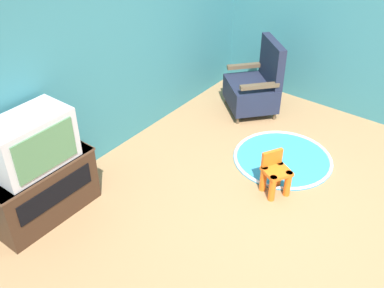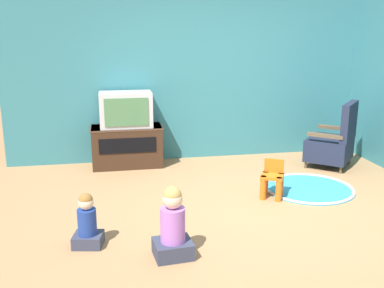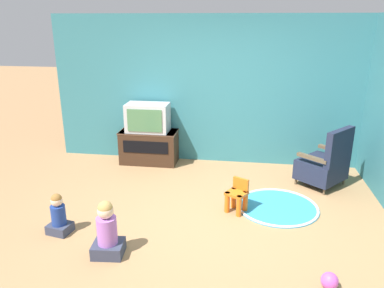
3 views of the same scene
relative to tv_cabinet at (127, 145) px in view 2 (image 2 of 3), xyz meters
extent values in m
plane|color=#9E754C|center=(1.27, -1.91, -0.31)|extent=(30.00, 30.00, 0.00)
cube|color=teal|center=(1.00, 0.32, 0.97)|extent=(5.47, 0.12, 2.56)
cube|color=#382316|center=(0.00, 0.00, -0.01)|extent=(0.99, 0.47, 0.59)
cube|color=#503626|center=(0.00, 0.00, 0.27)|extent=(1.01, 0.48, 0.02)
cube|color=black|center=(0.00, -0.24, 0.06)|extent=(0.80, 0.01, 0.21)
cube|color=#B7B7BC|center=(0.00, -0.01, 0.53)|extent=(0.73, 0.42, 0.50)
cube|color=#47754C|center=(0.00, -0.23, 0.53)|extent=(0.60, 0.02, 0.39)
cylinder|color=brown|center=(2.88, -0.17, -0.26)|extent=(0.04, 0.04, 0.10)
cylinder|color=brown|center=(2.52, -0.59, -0.26)|extent=(0.04, 0.04, 0.10)
cylinder|color=brown|center=(3.25, -0.49, -0.26)|extent=(0.04, 0.04, 0.10)
cylinder|color=brown|center=(2.89, -0.91, -0.26)|extent=(0.04, 0.04, 0.10)
cube|color=#1E2338|center=(2.89, -0.54, -0.05)|extent=(0.87, 0.88, 0.31)
cube|color=#1E2338|center=(3.07, -0.70, 0.38)|extent=(0.49, 0.54, 0.54)
cube|color=brown|center=(3.08, -0.32, 0.21)|extent=(0.42, 0.37, 0.05)
cube|color=brown|center=(2.69, -0.76, 0.21)|extent=(0.42, 0.37, 0.05)
cylinder|color=orange|center=(1.50, -1.64, -0.16)|extent=(0.07, 0.07, 0.29)
cylinder|color=orange|center=(1.65, -1.73, -0.16)|extent=(0.07, 0.07, 0.29)
cylinder|color=orange|center=(1.58, -1.49, -0.16)|extent=(0.07, 0.07, 0.29)
cylinder|color=orange|center=(1.74, -1.58, -0.16)|extent=(0.07, 0.07, 0.29)
cube|color=orange|center=(1.62, -1.61, -0.04)|extent=(0.34, 0.33, 0.04)
cube|color=orange|center=(1.67, -1.52, 0.06)|extent=(0.22, 0.14, 0.16)
cylinder|color=teal|center=(2.18, -1.41, -0.30)|extent=(1.12, 1.12, 0.01)
torus|color=silver|center=(2.18, -1.41, -0.30)|extent=(1.11, 1.11, 0.04)
cube|color=#33384C|center=(-0.48, -2.45, -0.25)|extent=(0.30, 0.28, 0.11)
cylinder|color=navy|center=(-0.48, -2.45, -0.07)|extent=(0.17, 0.17, 0.25)
sphere|color=beige|center=(-0.48, -2.45, 0.12)|extent=(0.14, 0.14, 0.14)
sphere|color=olive|center=(-0.48, -2.45, 0.14)|extent=(0.13, 0.13, 0.13)
cube|color=#33384C|center=(0.26, -2.79, -0.23)|extent=(0.36, 0.32, 0.14)
cylinder|color=#A566BF|center=(0.26, -2.79, -0.01)|extent=(0.22, 0.22, 0.31)
sphere|color=beige|center=(0.26, -2.79, 0.23)|extent=(0.18, 0.18, 0.18)
sphere|color=tan|center=(0.26, -2.79, 0.26)|extent=(0.16, 0.16, 0.16)
camera|label=1|loc=(-1.70, -3.08, 2.73)|focal=42.00mm
camera|label=2|loc=(-0.24, -6.36, 1.64)|focal=42.00mm
camera|label=3|loc=(1.68, -6.15, 2.16)|focal=35.00mm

